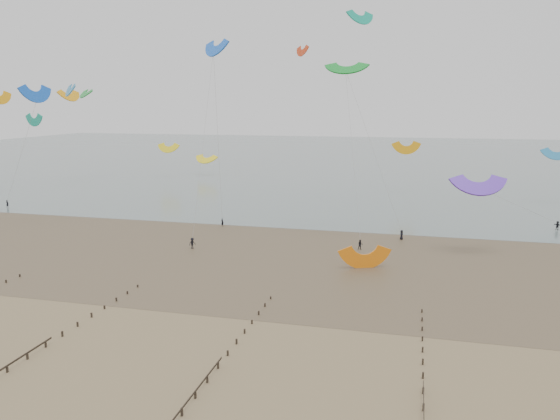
% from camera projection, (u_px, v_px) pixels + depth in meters
% --- Properties ---
extents(ground, '(500.00, 500.00, 0.00)m').
position_uv_depth(ground, '(203.00, 335.00, 56.44)').
color(ground, brown).
rests_on(ground, ground).
extents(sea_and_shore, '(500.00, 665.00, 0.03)m').
position_uv_depth(sea_and_shore, '(259.00, 249.00, 90.17)').
color(sea_and_shore, '#475654').
rests_on(sea_and_shore, ground).
extents(kitesurfer_lead, '(0.67, 0.55, 1.57)m').
position_uv_depth(kitesurfer_lead, '(222.00, 222.00, 106.55)').
color(kitesurfer_lead, black).
rests_on(kitesurfer_lead, ground).
extents(kitesurfers, '(134.33, 30.96, 1.84)m').
position_uv_depth(kitesurfers, '(373.00, 234.00, 96.58)').
color(kitesurfers, black).
rests_on(kitesurfers, ground).
extents(grounded_kite, '(7.93, 7.10, 3.60)m').
position_uv_depth(grounded_kite, '(364.00, 268.00, 79.64)').
color(grounded_kite, orange).
rests_on(grounded_kite, ground).
extents(kites_airborne, '(258.29, 113.23, 42.49)m').
position_uv_depth(kites_airborne, '(284.00, 119.00, 137.42)').
color(kites_airborne, '#D83997').
rests_on(kites_airborne, ground).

